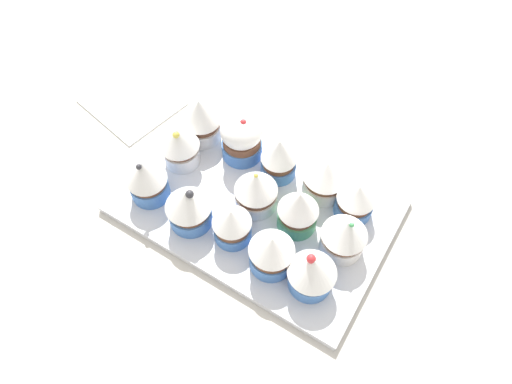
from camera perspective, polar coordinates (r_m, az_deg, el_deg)
The scene contains 17 objects.
ground_plane at distance 71.15cm, azimuth -0.00°, elevation -2.46°, with size 180.00×180.00×3.00cm, color beige.
baking_tray at distance 69.34cm, azimuth -0.00°, elevation -1.59°, with size 38.40×25.23×1.20cm.
cupcake_0 at distance 66.76cm, azimuth 11.93°, elevation -0.91°, with size 5.44×5.44×6.44cm.
cupcake_1 at distance 67.80cm, azimuth 8.30°, elevation 1.73°, with size 6.30×6.30×6.72cm.
cupcake_2 at distance 68.71cm, azimuth 2.85°, elevation 4.14°, with size 5.32×5.32×7.52cm.
cupcake_3 at distance 70.98cm, azimuth -1.74°, elevation 6.49°, with size 6.24×6.24×7.76cm.
cupcake_4 at distance 73.23cm, azimuth -6.63°, elevation 8.75°, with size 6.13×6.13×8.04cm.
cupcake_5 at distance 63.45cm, azimuth 10.69°, elevation -4.94°, with size 6.17×6.17×7.22cm.
cupcake_6 at distance 63.59cm, azimuth 4.91°, elevation -2.46°, with size 5.64×5.64×7.94cm.
cupcake_7 at distance 65.93cm, azimuth 0.28°, elevation 0.53°, with size 6.12×6.12×7.39cm.
cupcake_8 at distance 70.91cm, azimuth -9.16°, elevation 5.59°, with size 5.90×5.90×7.60cm.
cupcake_9 at distance 60.31cm, azimuth 6.76°, elevation -9.55°, with size 6.34×6.34×7.45cm.
cupcake_10 at distance 61.16cm, azimuth 1.89°, elevation -7.14°, with size 6.03×6.03×7.20cm.
cupcake_11 at distance 63.38cm, azimuth -2.88°, elevation -3.84°, with size 5.38×5.38×6.59cm.
cupcake_12 at distance 64.84cm, azimuth -8.13°, elevation -1.75°, with size 6.39×6.39×7.58cm.
cupcake_13 at distance 68.19cm, azimuth -13.04°, elevation 1.54°, with size 5.84×5.84×7.82cm.
napkin at distance 84.83cm, azimuth -14.72°, elevation 10.47°, with size 14.39×12.71×0.60cm, color white.
Camera 1 is at (-18.59, 30.26, 60.15)cm, focal length 33.23 mm.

